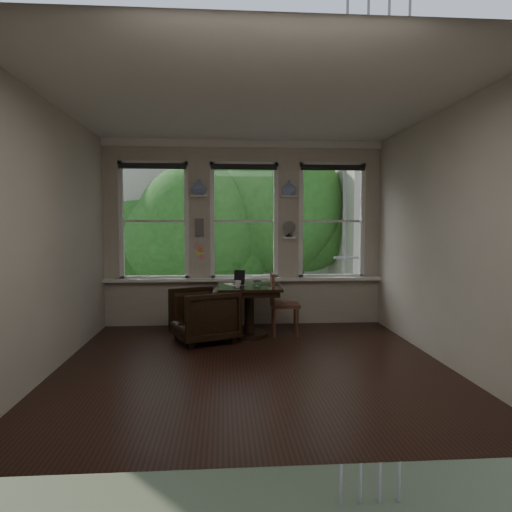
{
  "coord_description": "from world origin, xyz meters",
  "views": [
    {
      "loc": [
        -0.35,
        -5.23,
        1.65
      ],
      "look_at": [
        0.1,
        0.9,
        1.22
      ],
      "focal_mm": 32.0,
      "sensor_mm": 36.0,
      "label": 1
    }
  ],
  "objects": [
    {
      "name": "window_right",
      "position": [
        1.45,
        2.25,
        1.7
      ],
      "size": [
        1.1,
        0.12,
        1.9
      ],
      "primitive_type": null,
      "color": "white",
      "rests_on": "ground"
    },
    {
      "name": "armchair_left",
      "position": [
        -0.62,
        1.14,
        0.38
      ],
      "size": [
        1.07,
        1.06,
        0.75
      ],
      "primitive_type": "imported",
      "rotation": [
        0.0,
        0.0,
        -1.17
      ],
      "color": "black",
      "rests_on": "ground"
    },
    {
      "name": "papers",
      "position": [
        -0.18,
        1.54,
        0.75
      ],
      "size": [
        0.33,
        0.37,
        0.0
      ],
      "primitive_type": "cube",
      "rotation": [
        0.0,
        0.0,
        0.48
      ],
      "color": "silver",
      "rests_on": "table"
    },
    {
      "name": "table",
      "position": [
        0.03,
        1.4,
        0.38
      ],
      "size": [
        0.9,
        0.9,
        0.75
      ],
      "primitive_type": null,
      "color": "black",
      "rests_on": "ground"
    },
    {
      "name": "mug",
      "position": [
        -0.14,
        1.21,
        0.8
      ],
      "size": [
        0.13,
        0.13,
        0.1
      ],
      "primitive_type": "imported",
      "rotation": [
        0.0,
        0.0,
        -0.24
      ],
      "color": "white",
      "rests_on": "table"
    },
    {
      "name": "wall_left",
      "position": [
        -2.25,
        0.0,
        1.5
      ],
      "size": [
        0.0,
        4.5,
        4.5
      ],
      "primitive_type": "plane",
      "rotation": [
        1.57,
        0.0,
        1.57
      ],
      "color": "beige",
      "rests_on": "ground"
    },
    {
      "name": "window_left",
      "position": [
        -1.45,
        2.25,
        1.7
      ],
      "size": [
        1.1,
        0.12,
        1.9
      ],
      "primitive_type": null,
      "color": "white",
      "rests_on": "ground"
    },
    {
      "name": "ground",
      "position": [
        0.0,
        0.0,
        0.0
      ],
      "size": [
        4.5,
        4.5,
        0.0
      ],
      "primitive_type": "plane",
      "color": "black",
      "rests_on": "ground"
    },
    {
      "name": "sticky_notes",
      "position": [
        -0.72,
        2.19,
        1.25
      ],
      "size": [
        0.16,
        0.01,
        0.24
      ],
      "primitive_type": null,
      "color": "pink",
      "rests_on": "ground"
    },
    {
      "name": "wall_back",
      "position": [
        0.0,
        2.25,
        1.5
      ],
      "size": [
        4.5,
        0.0,
        4.5
      ],
      "primitive_type": "plane",
      "rotation": [
        1.57,
        0.0,
        0.0
      ],
      "color": "beige",
      "rests_on": "ground"
    },
    {
      "name": "side_chair_right",
      "position": [
        0.57,
        1.45,
        0.46
      ],
      "size": [
        0.43,
        0.43,
        0.92
      ],
      "primitive_type": null,
      "rotation": [
        0.0,
        0.0,
        1.54
      ],
      "color": "#442218",
      "rests_on": "ground"
    },
    {
      "name": "desk_fan",
      "position": [
        0.72,
        2.13,
        1.53
      ],
      "size": [
        0.2,
        0.2,
        0.24
      ],
      "primitive_type": null,
      "color": "#59544F",
      "rests_on": "ground"
    },
    {
      "name": "shelf_left",
      "position": [
        -0.72,
        2.15,
        2.1
      ],
      "size": [
        0.26,
        0.16,
        0.03
      ],
      "primitive_type": "cube",
      "color": "white",
      "rests_on": "ground"
    },
    {
      "name": "laptop",
      "position": [
        0.38,
        1.47,
        0.76
      ],
      "size": [
        0.31,
        0.21,
        0.02
      ],
      "primitive_type": "imported",
      "rotation": [
        0.0,
        0.0,
        0.08
      ],
      "color": "black",
      "rests_on": "table"
    },
    {
      "name": "wall_right",
      "position": [
        2.25,
        0.0,
        1.5
      ],
      "size": [
        0.0,
        4.5,
        4.5
      ],
      "primitive_type": "plane",
      "rotation": [
        1.57,
        0.0,
        -1.57
      ],
      "color": "beige",
      "rests_on": "ground"
    },
    {
      "name": "wall_front",
      "position": [
        0.0,
        -2.25,
        1.5
      ],
      "size": [
        4.5,
        0.0,
        4.5
      ],
      "primitive_type": "plane",
      "rotation": [
        -1.57,
        0.0,
        0.0
      ],
      "color": "beige",
      "rests_on": "ground"
    },
    {
      "name": "cushion_red",
      "position": [
        -0.62,
        1.14,
        0.45
      ],
      "size": [
        0.45,
        0.45,
        0.06
      ],
      "primitive_type": "cube",
      "color": "maroon",
      "rests_on": "armchair_left"
    },
    {
      "name": "ceiling",
      "position": [
        0.0,
        0.0,
        3.0
      ],
      "size": [
        4.5,
        4.5,
        0.0
      ],
      "primitive_type": "plane",
      "rotation": [
        3.14,
        0.0,
        0.0
      ],
      "color": "silver",
      "rests_on": "ground"
    },
    {
      "name": "shelf_right",
      "position": [
        0.72,
        2.15,
        2.1
      ],
      "size": [
        0.26,
        0.16,
        0.03
      ],
      "primitive_type": "cube",
      "color": "white",
      "rests_on": "ground"
    },
    {
      "name": "intercom",
      "position": [
        -0.72,
        2.18,
        1.6
      ],
      "size": [
        0.14,
        0.06,
        0.28
      ],
      "primitive_type": "cube",
      "color": "#59544F",
      "rests_on": "ground"
    },
    {
      "name": "window_center",
      "position": [
        0.0,
        2.25,
        1.7
      ],
      "size": [
        1.1,
        0.12,
        1.9
      ],
      "primitive_type": null,
      "color": "white",
      "rests_on": "ground"
    },
    {
      "name": "tablet",
      "position": [
        -0.1,
        1.48,
        0.86
      ],
      "size": [
        0.17,
        0.11,
        0.22
      ],
      "primitive_type": "cube",
      "rotation": [
        -0.26,
        0.0,
        -0.25
      ],
      "color": "black",
      "rests_on": "table"
    },
    {
      "name": "vase_left",
      "position": [
        -0.72,
        2.15,
        2.24
      ],
      "size": [
        0.24,
        0.24,
        0.25
      ],
      "primitive_type": "imported",
      "color": "silver",
      "rests_on": "shelf_left"
    },
    {
      "name": "drinking_glass",
      "position": [
        0.13,
        1.13,
        0.8
      ],
      "size": [
        0.15,
        0.15,
        0.11
      ],
      "primitive_type": "imported",
      "rotation": [
        0.0,
        0.0,
        -0.11
      ],
      "color": "white",
      "rests_on": "table"
    },
    {
      "name": "vase_right",
      "position": [
        0.72,
        2.15,
        2.24
      ],
      "size": [
        0.24,
        0.24,
        0.25
      ],
      "primitive_type": "imported",
      "color": "silver",
      "rests_on": "shelf_right"
    }
  ]
}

